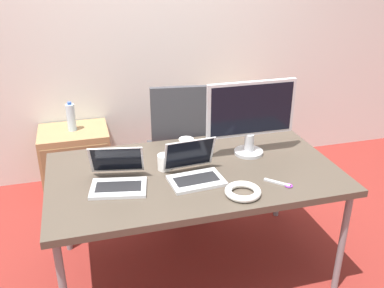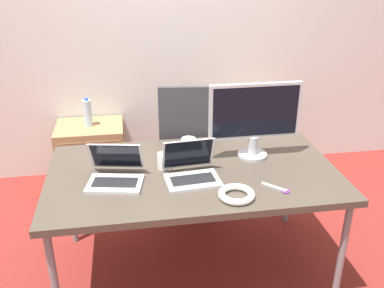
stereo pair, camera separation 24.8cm
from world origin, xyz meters
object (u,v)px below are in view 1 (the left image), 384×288
object	(u,v)px
coffee_cup_brown	(186,148)
cable_coil	(243,192)
monitor	(251,115)
cabinet_left	(76,160)
water_bottle	(71,117)
office_chair	(180,163)
coffee_cup_white	(164,162)
cabinet_right	(234,142)
laptop_right	(194,171)
laptop_left	(118,178)

from	to	relation	value
coffee_cup_brown	cable_coil	distance (m)	0.54
monitor	coffee_cup_brown	size ratio (longest dim) A/B	4.44
cabinet_left	coffee_cup_brown	bearing A→B (deg)	-56.92
water_bottle	cabinet_left	bearing A→B (deg)	-90.00
cable_coil	office_chair	bearing A→B (deg)	94.45
cable_coil	coffee_cup_white	bearing A→B (deg)	130.74
water_bottle	monitor	size ratio (longest dim) A/B	0.43
cabinet_right	coffee_cup_white	distance (m)	1.55
coffee_cup_white	cable_coil	size ratio (longest dim) A/B	0.48
laptop_right	cable_coil	world-z (taller)	laptop_right
cabinet_left	cable_coil	world-z (taller)	cable_coil
water_bottle	laptop_left	world-z (taller)	laptop_left
office_chair	cable_coil	size ratio (longest dim) A/B	5.52
laptop_right	coffee_cup_brown	distance (m)	0.27
office_chair	laptop_right	distance (m)	0.90
laptop_right	coffee_cup_brown	bearing A→B (deg)	84.57
cabinet_left	coffee_cup_brown	size ratio (longest dim) A/B	4.40
monitor	coffee_cup_brown	world-z (taller)	monitor
laptop_right	coffee_cup_white	size ratio (longest dim) A/B	3.37
water_bottle	laptop_left	size ratio (longest dim) A/B	0.70
laptop_left	coffee_cup_white	size ratio (longest dim) A/B	3.69
office_chair	monitor	world-z (taller)	monitor
cabinet_left	laptop_left	xyz separation A→B (m)	(0.24, -1.28, 0.48)
coffee_cup_brown	monitor	bearing A→B (deg)	-7.50
cabinet_right	monitor	distance (m)	1.35
coffee_cup_brown	laptop_right	bearing A→B (deg)	-95.43
water_bottle	cable_coil	size ratio (longest dim) A/B	1.25
cabinet_left	monitor	bearing A→B (deg)	-45.58
water_bottle	office_chair	bearing A→B (deg)	-33.45
office_chair	coffee_cup_white	distance (m)	0.79
office_chair	cabinet_right	bearing A→B (deg)	38.79
cabinet_left	laptop_right	size ratio (longest dim) A/B	1.77
monitor	water_bottle	bearing A→B (deg)	134.36
cabinet_right	laptop_right	size ratio (longest dim) A/B	1.77
laptop_left	monitor	world-z (taller)	monitor
cabinet_left	cable_coil	size ratio (longest dim) A/B	2.88
office_chair	cabinet_left	size ratio (longest dim) A/B	1.91
laptop_right	cable_coil	distance (m)	0.31
monitor	cable_coil	bearing A→B (deg)	-115.73
office_chair	cabinet_left	xyz separation A→B (m)	(-0.78, 0.51, -0.12)
cabinet_left	monitor	world-z (taller)	monitor
cabinet_left	cabinet_right	xyz separation A→B (m)	(1.41, 0.00, 0.00)
cabinet_right	coffee_cup_white	world-z (taller)	coffee_cup_white
laptop_left	water_bottle	bearing A→B (deg)	100.43
monitor	coffee_cup_white	bearing A→B (deg)	-173.31
water_bottle	monitor	world-z (taller)	monitor
office_chair	monitor	xyz separation A→B (m)	(0.30, -0.59, 0.58)
office_chair	laptop_left	distance (m)	1.01
laptop_right	cable_coil	bearing A→B (deg)	-49.89
office_chair	cabinet_right	world-z (taller)	office_chair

